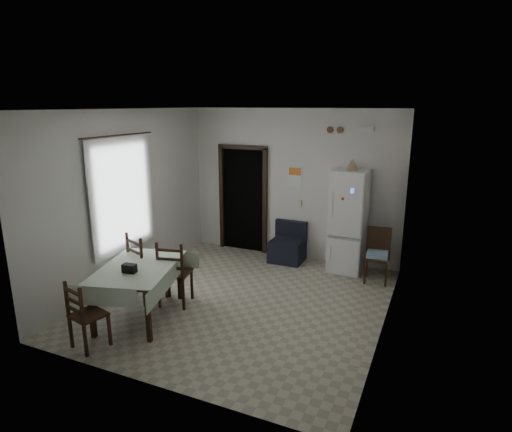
{
  "coord_description": "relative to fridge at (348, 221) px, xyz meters",
  "views": [
    {
      "loc": [
        2.65,
        -5.49,
        2.97
      ],
      "look_at": [
        0.0,
        0.5,
        1.25
      ],
      "focal_mm": 30.0,
      "sensor_mm": 36.0,
      "label": 1
    }
  ],
  "objects": [
    {
      "name": "black_bag",
      "position": [
        -2.27,
        -3.19,
        -0.1
      ],
      "size": [
        0.19,
        0.13,
        0.12
      ],
      "primitive_type": "cube",
      "rotation": [
        0.0,
        0.0,
        0.1
      ],
      "color": "black",
      "rests_on": "dining_table"
    },
    {
      "name": "wall_front",
      "position": [
        -1.18,
        -4.18,
        0.52
      ],
      "size": [
        4.2,
        0.02,
        2.9
      ],
      "primitive_type": null,
      "color": "silver",
      "rests_on": "ground"
    },
    {
      "name": "calendar",
      "position": [
        -1.13,
        0.31,
        0.69
      ],
      "size": [
        0.28,
        0.02,
        0.4
      ],
      "primitive_type": "cube",
      "color": "white",
      "rests_on": "ground"
    },
    {
      "name": "corner_chair",
      "position": [
        0.59,
        -0.31,
        -0.47
      ],
      "size": [
        0.43,
        0.43,
        0.93
      ],
      "primitive_type": null,
      "rotation": [
        0.0,
        0.0,
        0.08
      ],
      "color": "black",
      "rests_on": "ground"
    },
    {
      "name": "ceiling",
      "position": [
        -1.18,
        -1.93,
        1.97
      ],
      "size": [
        4.2,
        4.5,
        0.02
      ],
      "primitive_type": null,
      "color": "white",
      "rests_on": "ground"
    },
    {
      "name": "dining_chair_near_head",
      "position": [
        -2.38,
        -3.86,
        -0.48
      ],
      "size": [
        0.46,
        0.46,
        0.9
      ],
      "primitive_type": null,
      "rotation": [
        0.0,
        0.0,
        2.9
      ],
      "color": "black",
      "rests_on": "ground"
    },
    {
      "name": "calendar_image",
      "position": [
        -1.13,
        0.3,
        0.79
      ],
      "size": [
        0.24,
        0.01,
        0.14
      ],
      "primitive_type": "cube",
      "color": "orange",
      "rests_on": "ground"
    },
    {
      "name": "light_switch",
      "position": [
        -1.03,
        0.31,
        0.17
      ],
      "size": [
        0.08,
        0.02,
        0.12
      ],
      "primitive_type": "cube",
      "color": "beige",
      "rests_on": "ground"
    },
    {
      "name": "vent_left",
      "position": [
        -0.48,
        0.3,
        1.59
      ],
      "size": [
        0.12,
        0.03,
        0.12
      ],
      "primitive_type": "cylinder",
      "rotation": [
        1.57,
        0.0,
        0.0
      ],
      "color": "brown",
      "rests_on": "ground"
    },
    {
      "name": "dining_table",
      "position": [
        -2.32,
        -2.96,
        -0.55
      ],
      "size": [
        1.33,
        1.68,
        0.77
      ],
      "primitive_type": null,
      "rotation": [
        0.0,
        0.0,
        0.28
      ],
      "color": "#B5C7AB",
      "rests_on": "ground"
    },
    {
      "name": "ground",
      "position": [
        -1.18,
        -1.93,
        -0.93
      ],
      "size": [
        4.5,
        4.5,
        0.0
      ],
      "primitive_type": "plane",
      "color": "#ABA48C",
      "rests_on": "ground"
    },
    {
      "name": "curtain_rod",
      "position": [
        -3.21,
        -2.13,
        1.57
      ],
      "size": [
        0.02,
        1.6,
        0.02
      ],
      "primitive_type": "cylinder",
      "rotation": [
        1.57,
        0.0,
        0.0
      ],
      "color": "black",
      "rests_on": "ground"
    },
    {
      "name": "vent_right",
      "position": [
        -0.3,
        0.3,
        1.59
      ],
      "size": [
        0.12,
        0.03,
        0.12
      ],
      "primitive_type": "cylinder",
      "rotation": [
        1.57,
        0.0,
        0.0
      ],
      "color": "brown",
      "rests_on": "ground"
    },
    {
      "name": "navy_seat",
      "position": [
        -1.15,
        0.0,
        -0.55
      ],
      "size": [
        0.64,
        0.62,
        0.76
      ],
      "primitive_type": null,
      "rotation": [
        0.0,
        0.0,
        0.01
      ],
      "color": "black",
      "rests_on": "ground"
    },
    {
      "name": "dining_chair_far_left",
      "position": [
        -2.59,
        -2.43,
        -0.39
      ],
      "size": [
        0.59,
        0.59,
        1.08
      ],
      "primitive_type": null,
      "rotation": [
        0.0,
        0.0,
        2.79
      ],
      "color": "black",
      "rests_on": "ground"
    },
    {
      "name": "fridge",
      "position": [
        0.0,
        0.0,
        0.0
      ],
      "size": [
        0.62,
        0.62,
        1.86
      ],
      "primitive_type": null,
      "rotation": [
        0.0,
        0.0,
        -0.03
      ],
      "color": "white",
      "rests_on": "ground"
    },
    {
      "name": "tan_cone",
      "position": [
        0.02,
        -0.06,
        1.03
      ],
      "size": [
        0.25,
        0.25,
        0.19
      ],
      "primitive_type": "cone",
      "rotation": [
        0.0,
        0.0,
        -0.05
      ],
      "color": "tan",
      "rests_on": "fridge"
    },
    {
      "name": "window_recess",
      "position": [
        -3.33,
        -2.13,
        0.62
      ],
      "size": [
        0.1,
        1.2,
        1.6
      ],
      "primitive_type": "cube",
      "color": "silver",
      "rests_on": "ground"
    },
    {
      "name": "curtain",
      "position": [
        -3.22,
        -2.13,
        0.62
      ],
      "size": [
        0.02,
        1.45,
        1.85
      ],
      "primitive_type": "cube",
      "color": "silver",
      "rests_on": "ground"
    },
    {
      "name": "wall_right",
      "position": [
        0.92,
        -1.93,
        0.52
      ],
      "size": [
        0.02,
        4.5,
        2.9
      ],
      "primitive_type": null,
      "color": "silver",
      "rests_on": "ground"
    },
    {
      "name": "wall_back",
      "position": [
        -1.18,
        0.32,
        0.52
      ],
      "size": [
        4.2,
        0.02,
        2.9
      ],
      "primitive_type": null,
      "color": "silver",
      "rests_on": "ground"
    },
    {
      "name": "emergency_light",
      "position": [
        0.17,
        0.28,
        1.62
      ],
      "size": [
        0.25,
        0.07,
        0.09
      ],
      "primitive_type": "cube",
      "color": "white",
      "rests_on": "ground"
    },
    {
      "name": "doorway",
      "position": [
        -2.23,
        0.52,
        0.13
      ],
      "size": [
        1.06,
        0.52,
        2.22
      ],
      "color": "black",
      "rests_on": "ground"
    },
    {
      "name": "dining_chair_far_right",
      "position": [
        -2.09,
        -2.4,
        -0.42
      ],
      "size": [
        0.53,
        0.53,
        1.03
      ],
      "primitive_type": null,
      "rotation": [
        0.0,
        0.0,
        3.37
      ],
      "color": "black",
      "rests_on": "ground"
    },
    {
      "name": "wall_left",
      "position": [
        -3.28,
        -1.93,
        0.52
      ],
      "size": [
        0.02,
        4.5,
        2.9
      ],
      "primitive_type": null,
      "color": "silver",
      "rests_on": "ground"
    }
  ]
}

